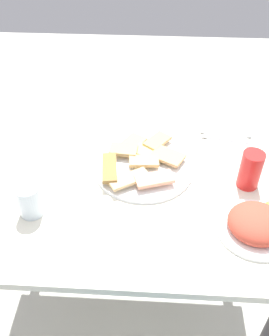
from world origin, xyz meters
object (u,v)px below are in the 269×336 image
Objects in this scene: pide_platter at (143,164)px; paper_napkin at (226,137)px; dining_table at (128,202)px; soda_can at (250,169)px; salad_plate_greens at (256,224)px; drinking_glass at (30,201)px; fork at (226,133)px; spoon at (227,139)px.

pide_platter is 0.34m from paper_napkin.
dining_table is 0.40m from soda_can.
soda_can reaches higher than dining_table.
salad_plate_greens is at bearing 88.01° from soda_can.
drinking_glass is 0.55× the size of fork.
drinking_glass is (0.63, 0.16, -0.01)m from soda_can.
pide_platter is 0.38m from drinking_glass.
soda_can reaches higher than paper_napkin.
spoon is at bearing -146.50° from dining_table.
spoon is at bearing -148.03° from drinking_glass.
paper_napkin is 0.02m from spoon.
drinking_glass is 0.55× the size of spoon.
salad_plate_greens is at bearing 99.68° from fork.
soda_can is at bearing 169.81° from pide_platter.
salad_plate_greens is 0.40m from spoon.
fork reaches higher than paper_napkin.
pide_platter is at bearing -124.78° from dining_table.
drinking_glass is at bearing 34.89° from pide_platter.
spoon is at bearing -86.02° from salad_plate_greens.
salad_plate_greens is at bearing 103.82° from spoon.
pide_platter is 2.65× the size of soda_can.
paper_napkin is at bearing -146.81° from drinking_glass.
soda_can is 0.65m from drinking_glass.
dining_table is 10.18× the size of drinking_glass.
drinking_glass is at bearing 13.84° from soda_can.
salad_plate_greens reaches higher than fork.
dining_table is 5.59× the size of spoon.
dining_table is at bearing 43.61° from fork.
salad_plate_greens reaches higher than pide_platter.
pide_platter is at bearing -145.11° from drinking_glass.
fork is at bearing -86.35° from salad_plate_greens.
paper_napkin is (0.03, -0.42, -0.02)m from salad_plate_greens.
pide_platter is 1.51× the size of salad_plate_greens.
dining_table is 3.10× the size of pide_platter.
pide_platter reaches higher than paper_napkin.
pide_platter reaches higher than fork.
dining_table is at bearing 0.57° from soda_can.
paper_napkin is at bearing 96.03° from fork.
salad_plate_greens reaches higher than spoon.
fork is 1.00× the size of spoon.
paper_napkin is 0.78× the size of spoon.
dining_table is at bearing 55.22° from pide_platter.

